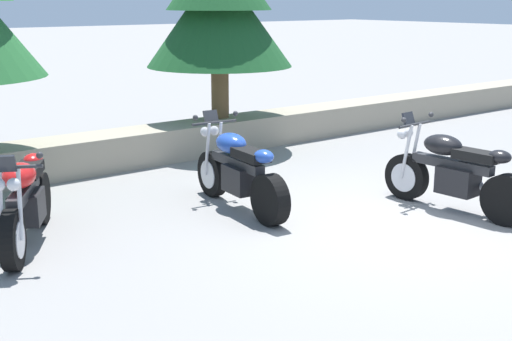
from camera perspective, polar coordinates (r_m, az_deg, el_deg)
The scene contains 6 objects.
ground_plane at distance 8.31m, azimuth 13.15°, elevation -4.45°, with size 120.00×120.00×0.00m, color gray.
stone_wall at distance 11.75m, azimuth -5.10°, elevation 2.73°, with size 36.00×0.80×0.55m, color gray.
motorcycle_red_near_left at distance 7.71m, azimuth -18.94°, elevation -2.57°, with size 1.21×1.86×1.18m.
motorcycle_blue_centre at distance 8.56m, azimuth -1.50°, elevation -0.13°, with size 0.67×2.07×1.18m.
motorcycle_black_far_right at distance 8.84m, azimuth 16.31°, elevation -0.26°, with size 0.67×2.07×1.18m.
pine_tree_mid_right at distance 12.00m, azimuth -3.15°, elevation 13.86°, with size 2.55×2.55×3.15m.
Camera 1 is at (-6.17, -4.92, 2.62)m, focal length 47.36 mm.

